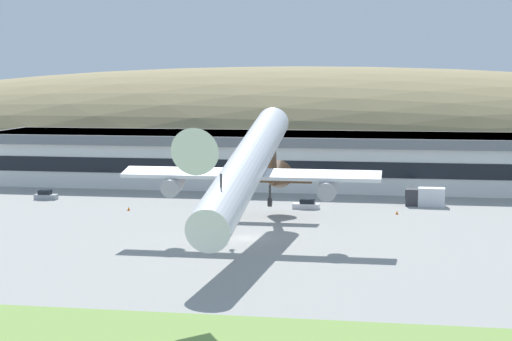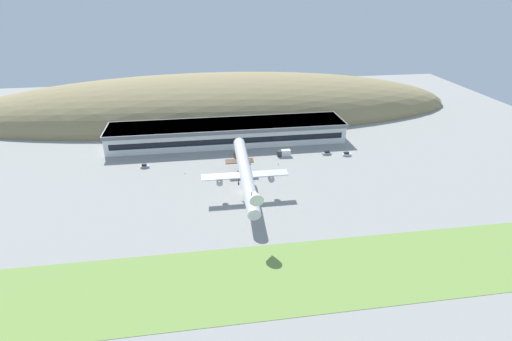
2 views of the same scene
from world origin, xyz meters
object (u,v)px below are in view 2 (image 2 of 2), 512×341
at_px(cargo_airplane, 245,174).
at_px(fuel_truck, 284,153).
at_px(traffic_cone_0, 278,164).
at_px(traffic_cone_1, 185,173).
at_px(service_car_1, 246,162).
at_px(terminal_building, 228,131).
at_px(service_car_0, 346,154).
at_px(service_car_2, 145,166).
at_px(service_car_3, 327,153).

bearing_deg(cargo_airplane, fuel_truck, 57.81).
distance_m(traffic_cone_0, traffic_cone_1, 40.76).
bearing_deg(traffic_cone_1, service_car_1, 13.50).
xyz_separation_m(terminal_building, service_car_0, (52.87, -25.29, -4.85)).
height_order(fuel_truck, traffic_cone_1, fuel_truck).
relative_size(terminal_building, service_car_0, 27.57).
bearing_deg(traffic_cone_1, service_car_0, 6.51).
height_order(fuel_truck, traffic_cone_0, fuel_truck).
relative_size(service_car_2, traffic_cone_1, 6.49).
bearing_deg(cargo_airplane, traffic_cone_0, 55.75).
bearing_deg(service_car_3, traffic_cone_1, -170.29).
xyz_separation_m(terminal_building, fuel_truck, (24.01, -21.35, -4.12)).
distance_m(cargo_airplane, service_car_1, 31.00).
distance_m(service_car_1, fuel_truck, 19.29).
relative_size(service_car_2, fuel_truck, 0.60).
bearing_deg(service_car_0, service_car_1, -177.55).
bearing_deg(cargo_airplane, terminal_building, 91.76).
relative_size(cargo_airplane, service_car_2, 14.45).
relative_size(service_car_0, traffic_cone_0, 7.29).
height_order(service_car_0, traffic_cone_1, service_car_0).
distance_m(fuel_truck, traffic_cone_0, 10.22).
bearing_deg(service_car_0, terminal_building, 154.44).
bearing_deg(service_car_1, terminal_building, 101.75).
height_order(service_car_2, service_car_3, service_car_3).
bearing_deg(service_car_1, cargo_airplane, -97.62).
distance_m(service_car_1, traffic_cone_0, 14.28).
xyz_separation_m(service_car_1, service_car_2, (-44.06, 2.62, 0.04)).
relative_size(service_car_2, traffic_cone_0, 6.49).
height_order(terminal_building, service_car_2, terminal_building).
height_order(service_car_1, traffic_cone_0, service_car_1).
relative_size(service_car_0, service_car_3, 0.99).
relative_size(service_car_0, service_car_1, 1.01).
height_order(terminal_building, traffic_cone_1, terminal_building).
bearing_deg(service_car_1, service_car_0, 2.45).
height_order(service_car_0, service_car_2, service_car_0).
distance_m(service_car_1, service_car_2, 44.13).
distance_m(service_car_0, fuel_truck, 29.14).
bearing_deg(service_car_3, terminal_building, 152.97).
distance_m(service_car_0, service_car_3, 9.08).
bearing_deg(cargo_airplane, traffic_cone_1, 134.71).
bearing_deg(service_car_3, fuel_truck, 176.58).
relative_size(service_car_3, fuel_truck, 0.68).
bearing_deg(traffic_cone_0, terminal_building, 122.73).
bearing_deg(fuel_truck, service_car_1, -162.00).
distance_m(service_car_0, traffic_cone_1, 74.38).
distance_m(terminal_building, service_car_1, 28.32).
xyz_separation_m(service_car_3, fuel_truck, (-20.20, 1.21, 0.77)).
bearing_deg(traffic_cone_0, service_car_3, 17.88).
bearing_deg(traffic_cone_0, service_car_1, 167.09).
xyz_separation_m(service_car_0, service_car_1, (-47.19, -2.02, -0.09)).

